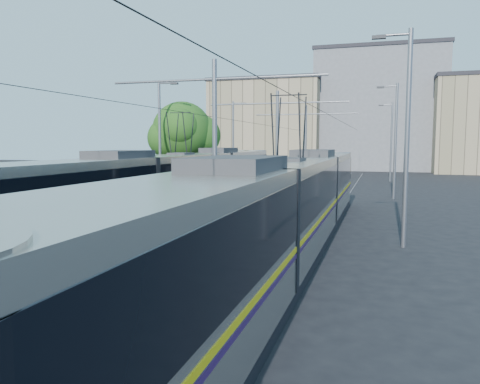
% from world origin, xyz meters
% --- Properties ---
extents(ground, '(160.00, 160.00, 0.00)m').
position_xyz_m(ground, '(0.00, 0.00, 0.00)').
color(ground, black).
rests_on(ground, ground).
extents(platform, '(4.00, 50.00, 0.30)m').
position_xyz_m(platform, '(0.00, 17.00, 0.15)').
color(platform, gray).
rests_on(platform, ground).
extents(tactile_strip_left, '(0.70, 50.00, 0.01)m').
position_xyz_m(tactile_strip_left, '(-1.45, 17.00, 0.30)').
color(tactile_strip_left, gray).
rests_on(tactile_strip_left, platform).
extents(tactile_strip_right, '(0.70, 50.00, 0.01)m').
position_xyz_m(tactile_strip_right, '(1.45, 17.00, 0.30)').
color(tactile_strip_right, gray).
rests_on(tactile_strip_right, platform).
extents(rails, '(8.71, 70.00, 0.03)m').
position_xyz_m(rails, '(0.00, 17.00, 0.02)').
color(rails, gray).
rests_on(rails, ground).
extents(tram_left, '(2.43, 30.40, 5.50)m').
position_xyz_m(tram_left, '(-3.60, 12.63, 1.71)').
color(tram_left, black).
rests_on(tram_left, ground).
extents(tram_right, '(2.43, 29.81, 5.50)m').
position_xyz_m(tram_right, '(3.60, 5.40, 1.86)').
color(tram_right, black).
rests_on(tram_right, ground).
extents(catenary, '(9.20, 70.00, 7.00)m').
position_xyz_m(catenary, '(0.00, 14.15, 4.52)').
color(catenary, slate).
rests_on(catenary, platform).
extents(street_lamps, '(15.18, 38.22, 8.00)m').
position_xyz_m(street_lamps, '(-0.00, 21.00, 4.18)').
color(street_lamps, slate).
rests_on(street_lamps, ground).
extents(shelter, '(0.68, 1.02, 2.14)m').
position_xyz_m(shelter, '(1.07, 16.53, 1.42)').
color(shelter, black).
rests_on(shelter, platform).
extents(tree, '(4.73, 4.37, 6.87)m').
position_xyz_m(tree, '(-6.86, 20.99, 4.64)').
color(tree, '#382314').
rests_on(tree, ground).
extents(building_left, '(16.32, 12.24, 13.31)m').
position_xyz_m(building_left, '(-10.00, 60.00, 6.66)').
color(building_left, tan).
rests_on(building_left, ground).
extents(building_centre, '(18.36, 14.28, 17.52)m').
position_xyz_m(building_centre, '(6.00, 64.00, 8.77)').
color(building_centre, gray).
rests_on(building_centre, ground).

